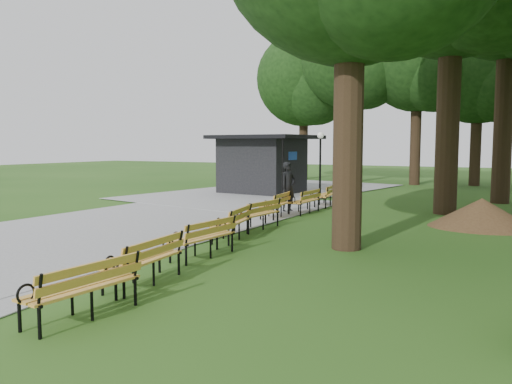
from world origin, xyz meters
The scene contains 14 objects.
ground centered at (0.00, 0.00, 0.00)m, with size 100.00×100.00×0.00m, color #265217.
path centered at (-4.00, 3.00, 0.03)m, with size 12.00×38.00×0.06m, color gray.
person centered at (-0.70, 6.85, 0.93)m, with size 0.68×0.45×1.86m, color black.
kiosk centered at (-4.91, 12.93, 1.48)m, with size 4.73×4.11×2.96m, color black, non-canonical shape.
lamp_post centered at (-1.86, 13.21, 2.23)m, with size 0.32×0.32×3.10m.
dirt_mound centered at (5.90, 6.32, 0.45)m, with size 2.59×2.59×0.89m, color #47301C.
bench_0 centered at (1.42, -5.04, 0.44)m, with size 1.90×0.64×0.88m, color gold, non-canonical shape.
bench_1 centered at (1.04, -3.26, 0.44)m, with size 1.90×0.64×0.88m, color gold, non-canonical shape.
bench_2 centered at (0.74, -0.92, 0.44)m, with size 1.90×0.64×0.88m, color gold, non-canonical shape.
bench_3 centered at (0.21, 1.20, 0.44)m, with size 1.90×0.64×0.88m, color gold, non-canonical shape.
bench_4 centered at (0.06, 2.94, 0.44)m, with size 1.90×0.64×0.88m, color gold, non-canonical shape.
bench_5 centered at (-0.48, 5.29, 0.44)m, with size 1.90×0.64×0.88m, color gold, non-canonical shape.
bench_6 centered at (-0.05, 6.83, 0.44)m, with size 1.90×0.64×0.88m, color gold, non-canonical shape.
bench_7 centered at (-0.12, 9.19, 0.44)m, with size 1.90×0.64×0.88m, color gold, non-canonical shape.
Camera 1 is at (6.95, -10.12, 2.49)m, focal length 35.50 mm.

